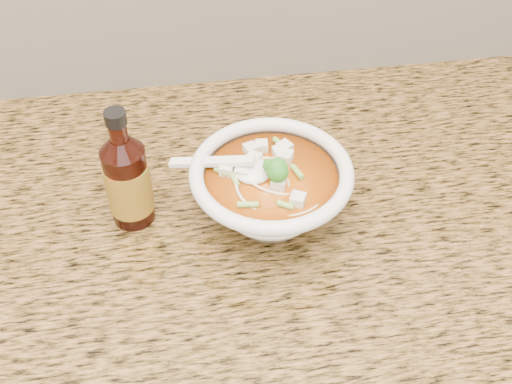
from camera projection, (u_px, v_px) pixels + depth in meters
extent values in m
cube|color=#372110|center=(197.00, 382.00, 1.22)|extent=(4.00, 0.65, 0.86)
cube|color=brown|center=(175.00, 224.00, 0.90)|extent=(4.00, 0.68, 0.04)
cylinder|color=white|center=(270.00, 216.00, 0.88)|extent=(0.09, 0.09, 0.01)
torus|color=white|center=(271.00, 172.00, 0.82)|extent=(0.21, 0.21, 0.02)
torus|color=beige|center=(283.00, 168.00, 0.84)|extent=(0.11, 0.11, 0.00)
torus|color=beige|center=(280.00, 177.00, 0.83)|extent=(0.12, 0.12, 0.00)
torus|color=beige|center=(283.00, 174.00, 0.83)|extent=(0.08, 0.08, 0.00)
torus|color=beige|center=(278.00, 180.00, 0.83)|extent=(0.13, 0.13, 0.00)
torus|color=beige|center=(276.00, 182.00, 0.83)|extent=(0.14, 0.14, 0.00)
torus|color=beige|center=(274.00, 183.00, 0.83)|extent=(0.12, 0.12, 0.00)
torus|color=beige|center=(265.00, 176.00, 0.84)|extent=(0.11, 0.11, 0.00)
torus|color=beige|center=(272.00, 173.00, 0.85)|extent=(0.15, 0.15, 0.00)
torus|color=beige|center=(261.00, 177.00, 0.84)|extent=(0.09, 0.09, 0.00)
torus|color=beige|center=(270.00, 192.00, 0.83)|extent=(0.11, 0.11, 0.00)
cube|color=silver|center=(254.00, 205.00, 0.78)|extent=(0.02, 0.02, 0.02)
cube|color=silver|center=(280.00, 148.00, 0.86)|extent=(0.02, 0.02, 0.02)
cube|color=silver|center=(290.00, 153.00, 0.85)|extent=(0.02, 0.02, 0.02)
cube|color=silver|center=(286.00, 183.00, 0.81)|extent=(0.02, 0.02, 0.02)
cube|color=silver|center=(284.00, 152.00, 0.85)|extent=(0.02, 0.02, 0.02)
cube|color=silver|center=(290.00, 170.00, 0.83)|extent=(0.02, 0.02, 0.02)
cube|color=silver|center=(254.00, 174.00, 0.82)|extent=(0.02, 0.02, 0.02)
cube|color=silver|center=(289.00, 155.00, 0.85)|extent=(0.02, 0.02, 0.02)
cube|color=silver|center=(300.00, 172.00, 0.82)|extent=(0.02, 0.02, 0.02)
cube|color=silver|center=(234.00, 196.00, 0.79)|extent=(0.02, 0.02, 0.02)
ellipsoid|color=#196014|center=(277.00, 170.00, 0.80)|extent=(0.04, 0.04, 0.04)
cylinder|color=#79B244|center=(250.00, 201.00, 0.79)|extent=(0.01, 0.02, 0.01)
cylinder|color=#79B244|center=(233.00, 185.00, 0.81)|extent=(0.02, 0.02, 0.01)
cylinder|color=#79B244|center=(223.00, 169.00, 0.83)|extent=(0.01, 0.02, 0.01)
cylinder|color=#79B244|center=(268.00, 210.00, 0.78)|extent=(0.02, 0.02, 0.01)
cylinder|color=#79B244|center=(227.00, 167.00, 0.83)|extent=(0.02, 0.02, 0.01)
cylinder|color=#79B244|center=(315.00, 181.00, 0.81)|extent=(0.02, 0.01, 0.01)
cylinder|color=#79B244|center=(271.00, 157.00, 0.84)|extent=(0.01, 0.02, 0.01)
ellipsoid|color=white|center=(253.00, 171.00, 0.82)|extent=(0.05, 0.05, 0.02)
cube|color=white|center=(211.00, 162.00, 0.83)|extent=(0.11, 0.05, 0.03)
cylinder|color=#350D07|center=(129.00, 185.00, 0.84)|extent=(0.07, 0.07, 0.12)
cylinder|color=#350D07|center=(118.00, 131.00, 0.78)|extent=(0.03, 0.03, 0.02)
cylinder|color=black|center=(115.00, 118.00, 0.76)|extent=(0.03, 0.03, 0.02)
cylinder|color=red|center=(129.00, 186.00, 0.84)|extent=(0.07, 0.07, 0.07)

